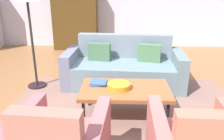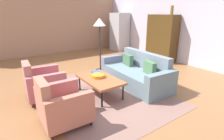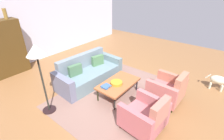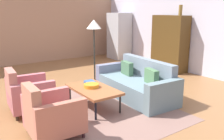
{
  "view_description": "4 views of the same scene",
  "coord_description": "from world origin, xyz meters",
  "px_view_note": "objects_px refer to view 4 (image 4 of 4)",
  "views": [
    {
      "loc": [
        0.08,
        -3.31,
        1.72
      ],
      "look_at": [
        -0.02,
        0.02,
        0.51
      ],
      "focal_mm": 37.55,
      "sensor_mm": 36.0,
      "label": 1
    },
    {
      "loc": [
        3.51,
        -2.44,
        1.91
      ],
      "look_at": [
        0.15,
        -0.07,
        0.55
      ],
      "focal_mm": 28.41,
      "sensor_mm": 36.0,
      "label": 2
    },
    {
      "loc": [
        -2.84,
        -2.6,
        2.8
      ],
      "look_at": [
        0.16,
        -0.23,
        0.74
      ],
      "focal_mm": 26.04,
      "sensor_mm": 36.0,
      "label": 3
    },
    {
      "loc": [
        4.24,
        -2.85,
        1.98
      ],
      "look_at": [
        0.35,
        -0.11,
        0.79
      ],
      "focal_mm": 38.99,
      "sensor_mm": 36.0,
      "label": 4
    }
  ],
  "objects_px": {
    "coffee_table": "(94,90)",
    "book_stack": "(90,82)",
    "armchair_right": "(50,116)",
    "cabinet": "(170,43)",
    "couch": "(138,84)",
    "floor_lamp": "(94,30)",
    "fruit_bowl": "(91,86)",
    "vase_tall": "(181,10)",
    "refrigerator": "(119,36)",
    "armchair_left": "(27,95)"
  },
  "relations": [
    {
      "from": "vase_tall",
      "to": "armchair_left",
      "type": "bearing_deg",
      "value": -85.92
    },
    {
      "from": "couch",
      "to": "cabinet",
      "type": "height_order",
      "value": "cabinet"
    },
    {
      "from": "floor_lamp",
      "to": "refrigerator",
      "type": "bearing_deg",
      "value": 132.0
    },
    {
      "from": "refrigerator",
      "to": "cabinet",
      "type": "bearing_deg",
      "value": 2.29
    },
    {
      "from": "cabinet",
      "to": "coffee_table",
      "type": "bearing_deg",
      "value": -70.61
    },
    {
      "from": "vase_tall",
      "to": "floor_lamp",
      "type": "xyz_separation_m",
      "value": [
        -0.61,
        -2.72,
        -0.51
      ]
    },
    {
      "from": "coffee_table",
      "to": "couch",
      "type": "bearing_deg",
      "value": 89.76
    },
    {
      "from": "armchair_left",
      "to": "vase_tall",
      "type": "bearing_deg",
      "value": 98.77
    },
    {
      "from": "cabinet",
      "to": "floor_lamp",
      "type": "xyz_separation_m",
      "value": [
        -0.26,
        -2.73,
        0.54
      ]
    },
    {
      "from": "vase_tall",
      "to": "coffee_table",
      "type": "bearing_deg",
      "value": -75.55
    },
    {
      "from": "fruit_bowl",
      "to": "armchair_right",
      "type": "bearing_deg",
      "value": -59.61
    },
    {
      "from": "armchair_right",
      "to": "cabinet",
      "type": "bearing_deg",
      "value": 113.0
    },
    {
      "from": "fruit_bowl",
      "to": "book_stack",
      "type": "height_order",
      "value": "fruit_bowl"
    },
    {
      "from": "cabinet",
      "to": "floor_lamp",
      "type": "bearing_deg",
      "value": -95.34
    },
    {
      "from": "book_stack",
      "to": "cabinet",
      "type": "relative_size",
      "value": 0.14
    },
    {
      "from": "fruit_bowl",
      "to": "coffee_table",
      "type": "bearing_deg",
      "value": 0.0
    },
    {
      "from": "floor_lamp",
      "to": "coffee_table",
      "type": "bearing_deg",
      "value": -31.99
    },
    {
      "from": "coffee_table",
      "to": "book_stack",
      "type": "relative_size",
      "value": 4.75
    },
    {
      "from": "cabinet",
      "to": "vase_tall",
      "type": "height_order",
      "value": "vase_tall"
    },
    {
      "from": "coffee_table",
      "to": "book_stack",
      "type": "distance_m",
      "value": 0.39
    },
    {
      "from": "armchair_left",
      "to": "book_stack",
      "type": "height_order",
      "value": "armchair_left"
    },
    {
      "from": "coffee_table",
      "to": "refrigerator",
      "type": "bearing_deg",
      "value": 137.46
    },
    {
      "from": "couch",
      "to": "coffee_table",
      "type": "relative_size",
      "value": 1.79
    },
    {
      "from": "couch",
      "to": "vase_tall",
      "type": "relative_size",
      "value": 6.81
    },
    {
      "from": "book_stack",
      "to": "couch",
      "type": "bearing_deg",
      "value": 70.55
    },
    {
      "from": "couch",
      "to": "refrigerator",
      "type": "bearing_deg",
      "value": -28.23
    },
    {
      "from": "fruit_bowl",
      "to": "cabinet",
      "type": "xyz_separation_m",
      "value": [
        -1.22,
        3.7,
        0.45
      ]
    },
    {
      "from": "armchair_left",
      "to": "book_stack",
      "type": "distance_m",
      "value": 1.32
    },
    {
      "from": "coffee_table",
      "to": "armchair_left",
      "type": "relative_size",
      "value": 1.36
    },
    {
      "from": "armchair_right",
      "to": "vase_tall",
      "type": "bearing_deg",
      "value": 109.36
    },
    {
      "from": "couch",
      "to": "floor_lamp",
      "type": "height_order",
      "value": "floor_lamp"
    },
    {
      "from": "fruit_bowl",
      "to": "book_stack",
      "type": "distance_m",
      "value": 0.31
    },
    {
      "from": "fruit_bowl",
      "to": "refrigerator",
      "type": "relative_size",
      "value": 0.17
    },
    {
      "from": "armchair_right",
      "to": "cabinet",
      "type": "relative_size",
      "value": 0.49
    },
    {
      "from": "refrigerator",
      "to": "floor_lamp",
      "type": "bearing_deg",
      "value": -48.0
    },
    {
      "from": "floor_lamp",
      "to": "vase_tall",
      "type": "bearing_deg",
      "value": 77.47
    },
    {
      "from": "cabinet",
      "to": "floor_lamp",
      "type": "distance_m",
      "value": 2.79
    },
    {
      "from": "refrigerator",
      "to": "floor_lamp",
      "type": "distance_m",
      "value": 3.57
    },
    {
      "from": "armchair_right",
      "to": "fruit_bowl",
      "type": "distance_m",
      "value": 1.36
    },
    {
      "from": "armchair_left",
      "to": "vase_tall",
      "type": "relative_size",
      "value": 2.79
    },
    {
      "from": "armchair_left",
      "to": "cabinet",
      "type": "height_order",
      "value": "cabinet"
    },
    {
      "from": "fruit_bowl",
      "to": "floor_lamp",
      "type": "relative_size",
      "value": 0.18
    },
    {
      "from": "fruit_bowl",
      "to": "refrigerator",
      "type": "bearing_deg",
      "value": 136.83
    },
    {
      "from": "fruit_bowl",
      "to": "armchair_left",
      "type": "bearing_deg",
      "value": -114.01
    },
    {
      "from": "couch",
      "to": "coffee_table",
      "type": "distance_m",
      "value": 1.19
    },
    {
      "from": "coffee_table",
      "to": "book_stack",
      "type": "xyz_separation_m",
      "value": [
        -0.37,
        0.13,
        0.06
      ]
    },
    {
      "from": "coffee_table",
      "to": "book_stack",
      "type": "height_order",
      "value": "book_stack"
    },
    {
      "from": "book_stack",
      "to": "armchair_right",
      "type": "bearing_deg",
      "value": -53.21
    },
    {
      "from": "armchair_left",
      "to": "cabinet",
      "type": "relative_size",
      "value": 0.49
    },
    {
      "from": "armchair_right",
      "to": "refrigerator",
      "type": "height_order",
      "value": "refrigerator"
    }
  ]
}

